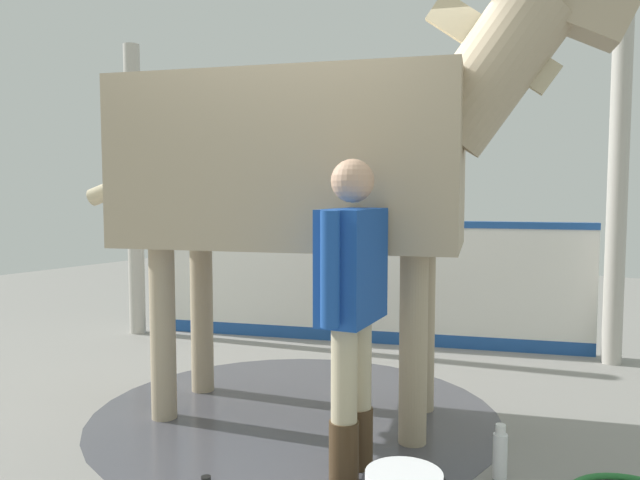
# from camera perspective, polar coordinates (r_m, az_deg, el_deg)

# --- Properties ---
(ground_plane) EXTENTS (16.00, 16.00, 0.02)m
(ground_plane) POSITION_cam_1_polar(r_m,az_deg,el_deg) (4.41, -1.82, -14.76)
(ground_plane) COLOR gray
(wet_patch) EXTENTS (2.63, 2.63, 0.00)m
(wet_patch) POSITION_cam_1_polar(r_m,az_deg,el_deg) (4.21, -2.27, -15.57)
(wet_patch) COLOR #4C4C54
(wet_patch) RESTS_ON ground
(barrier_wall) EXTENTS (1.48, 4.07, 1.17)m
(barrier_wall) POSITION_cam_1_polar(r_m,az_deg,el_deg) (5.97, 3.32, -4.18)
(barrier_wall) COLOR white
(barrier_wall) RESTS_ON ground
(roof_post_near) EXTENTS (0.16, 0.16, 2.89)m
(roof_post_near) POSITION_cam_1_polar(r_m,az_deg,el_deg) (5.69, 25.58, 4.05)
(roof_post_near) COLOR #B7B2A8
(roof_post_near) RESTS_ON ground
(roof_post_far) EXTENTS (0.16, 0.16, 2.89)m
(roof_post_far) POSITION_cam_1_polar(r_m,az_deg,el_deg) (6.53, -16.61, 4.31)
(roof_post_far) COLOR #B7B2A8
(roof_post_far) RESTS_ON ground
(horse) EXTENTS (1.65, 3.35, 2.79)m
(horse) POSITION_cam_1_polar(r_m,az_deg,el_deg) (3.92, -0.59, 7.23)
(horse) COLOR tan
(horse) RESTS_ON ground
(handler) EXTENTS (0.65, 0.29, 1.60)m
(handler) POSITION_cam_1_polar(r_m,az_deg,el_deg) (3.12, 2.96, -5.28)
(handler) COLOR #47331E
(handler) RESTS_ON ground
(bottle_shampoo) EXTENTS (0.07, 0.07, 0.28)m
(bottle_shampoo) POSITION_cam_1_polar(r_m,az_deg,el_deg) (3.43, 16.16, -18.26)
(bottle_shampoo) COLOR white
(bottle_shampoo) RESTS_ON ground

